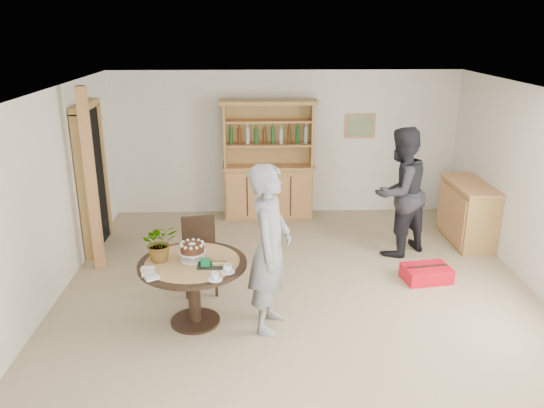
{
  "coord_description": "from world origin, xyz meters",
  "views": [
    {
      "loc": [
        -0.54,
        -5.59,
        3.23
      ],
      "look_at": [
        -0.32,
        0.81,
        1.05
      ],
      "focal_mm": 35.0,
      "sensor_mm": 36.0,
      "label": 1
    }
  ],
  "objects_px": {
    "dining_chair": "(200,250)",
    "adult_person": "(400,192)",
    "dining_table": "(193,274)",
    "red_suitcase": "(426,273)",
    "sideboard": "(467,212)",
    "teen_boy": "(270,249)",
    "hutch": "(268,178)"
  },
  "relations": [
    {
      "from": "sideboard",
      "to": "red_suitcase",
      "type": "height_order",
      "value": "sideboard"
    },
    {
      "from": "sideboard",
      "to": "dining_table",
      "type": "relative_size",
      "value": 1.05
    },
    {
      "from": "dining_table",
      "to": "teen_boy",
      "type": "height_order",
      "value": "teen_boy"
    },
    {
      "from": "dining_chair",
      "to": "hutch",
      "type": "bearing_deg",
      "value": 62.12
    },
    {
      "from": "dining_chair",
      "to": "teen_boy",
      "type": "xyz_separation_m",
      "value": [
        0.86,
        -0.93,
        0.41
      ]
    },
    {
      "from": "hutch",
      "to": "dining_table",
      "type": "distance_m",
      "value": 3.63
    },
    {
      "from": "dining_chair",
      "to": "teen_boy",
      "type": "height_order",
      "value": "teen_boy"
    },
    {
      "from": "adult_person",
      "to": "red_suitcase",
      "type": "relative_size",
      "value": 2.87
    },
    {
      "from": "hutch",
      "to": "dining_chair",
      "type": "xyz_separation_m",
      "value": [
        -0.94,
        -2.67,
        -0.15
      ]
    },
    {
      "from": "sideboard",
      "to": "red_suitcase",
      "type": "xyz_separation_m",
      "value": [
        -1.02,
        -1.32,
        -0.37
      ]
    },
    {
      "from": "adult_person",
      "to": "red_suitcase",
      "type": "xyz_separation_m",
      "value": [
        0.18,
        -0.92,
        -0.84
      ]
    },
    {
      "from": "dining_chair",
      "to": "red_suitcase",
      "type": "distance_m",
      "value": 3.0
    },
    {
      "from": "sideboard",
      "to": "teen_boy",
      "type": "height_order",
      "value": "teen_boy"
    },
    {
      "from": "sideboard",
      "to": "adult_person",
      "type": "xyz_separation_m",
      "value": [
        -1.2,
        -0.4,
        0.47
      ]
    },
    {
      "from": "dining_table",
      "to": "sideboard",
      "type": "bearing_deg",
      "value": 29.65
    },
    {
      "from": "sideboard",
      "to": "dining_chair",
      "type": "xyz_separation_m",
      "value": [
        -3.98,
        -1.43,
        0.06
      ]
    },
    {
      "from": "dining_table",
      "to": "red_suitcase",
      "type": "bearing_deg",
      "value": 17.62
    },
    {
      "from": "teen_boy",
      "to": "hutch",
      "type": "bearing_deg",
      "value": 13.26
    },
    {
      "from": "sideboard",
      "to": "red_suitcase",
      "type": "relative_size",
      "value": 1.92
    },
    {
      "from": "dining_chair",
      "to": "adult_person",
      "type": "bearing_deg",
      "value": 11.81
    },
    {
      "from": "dining_table",
      "to": "adult_person",
      "type": "height_order",
      "value": "adult_person"
    },
    {
      "from": "teen_boy",
      "to": "sideboard",
      "type": "bearing_deg",
      "value": -38.34
    },
    {
      "from": "dining_chair",
      "to": "red_suitcase",
      "type": "height_order",
      "value": "dining_chair"
    },
    {
      "from": "hutch",
      "to": "sideboard",
      "type": "height_order",
      "value": "hutch"
    },
    {
      "from": "adult_person",
      "to": "dining_chair",
      "type": "bearing_deg",
      "value": -13.79
    },
    {
      "from": "dining_table",
      "to": "dining_chair",
      "type": "relative_size",
      "value": 1.27
    },
    {
      "from": "adult_person",
      "to": "sideboard",
      "type": "bearing_deg",
      "value": 164.62
    },
    {
      "from": "hutch",
      "to": "red_suitcase",
      "type": "distance_m",
      "value": 3.32
    },
    {
      "from": "sideboard",
      "to": "teen_boy",
      "type": "relative_size",
      "value": 0.67
    },
    {
      "from": "hutch",
      "to": "adult_person",
      "type": "relative_size",
      "value": 1.08
    },
    {
      "from": "dining_table",
      "to": "dining_chair",
      "type": "xyz_separation_m",
      "value": [
        -0.01,
        0.83,
        -0.07
      ]
    },
    {
      "from": "adult_person",
      "to": "dining_table",
      "type": "bearing_deg",
      "value": -0.25
    }
  ]
}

